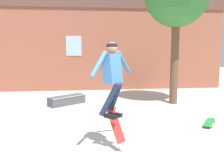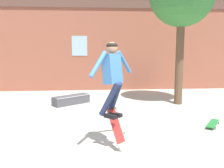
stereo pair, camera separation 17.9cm
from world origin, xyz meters
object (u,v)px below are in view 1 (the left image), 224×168
(skate_ledge, at_px, (67,100))
(skateboard_flipping, at_px, (115,122))
(skater, at_px, (112,73))
(skateboard_resting, at_px, (209,122))

(skate_ledge, relative_size, skateboard_flipping, 1.72)
(skater, xyz_separation_m, skateboard_flipping, (0.05, -0.02, -0.97))
(skateboard_resting, bearing_deg, skateboard_flipping, -28.91)
(skate_ledge, xyz_separation_m, skateboard_flipping, (1.18, -4.03, 0.38))
(skateboard_flipping, relative_size, skateboard_resting, 0.99)
(skate_ledge, distance_m, skateboard_flipping, 4.22)
(skate_ledge, bearing_deg, skateboard_flipping, -110.40)
(skate_ledge, height_order, skateboard_resting, skate_ledge)
(skateboard_resting, bearing_deg, skate_ledge, -90.15)
(skater, relative_size, skateboard_resting, 1.87)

